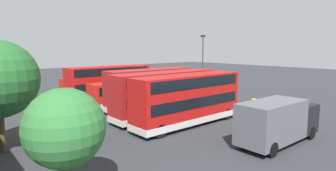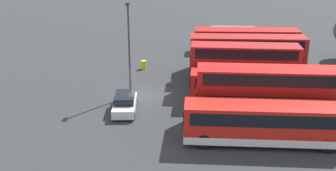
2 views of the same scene
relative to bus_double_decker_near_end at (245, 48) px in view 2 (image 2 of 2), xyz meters
name	(u,v)px [view 2 (image 2 of 2)]	position (x,y,z in m)	size (l,w,h in m)	color
ground_plane	(143,96)	(8.88, -10.25, -2.45)	(140.00, 140.00, 0.00)	#2D3033
bus_double_decker_near_end	(245,48)	(0.00, 0.00, 0.00)	(2.81, 11.29, 4.55)	#B71411
bus_double_decker_second	(247,56)	(3.41, -0.22, 0.00)	(2.80, 11.66, 4.55)	#A51919
bus_double_decker_third	(244,67)	(7.09, -0.90, 0.00)	(2.78, 10.14, 4.55)	#A51919
bus_single_deck_fourth	(250,87)	(10.45, -0.73, -0.83)	(2.81, 10.40, 2.95)	red
bus_double_decker_fifth	(267,94)	(14.37, 0.08, 0.00)	(2.71, 10.95, 4.55)	#B71411
bus_single_deck_sixth	(263,122)	(17.80, -0.66, -0.83)	(2.64, 11.21, 2.95)	red
box_truck_blue	(226,39)	(-7.58, -1.57, -0.74)	(2.62, 7.53, 3.20)	#595960
car_hatchback_silver	(125,103)	(12.58, -11.35, -1.75)	(4.67, 2.16, 1.43)	silver
lamp_post_tall	(129,43)	(8.93, -11.43, 2.54)	(0.70, 0.30, 8.60)	#38383D
waste_bin_yellow	(144,65)	(0.50, -11.22, -1.97)	(0.60, 0.60, 0.95)	yellow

